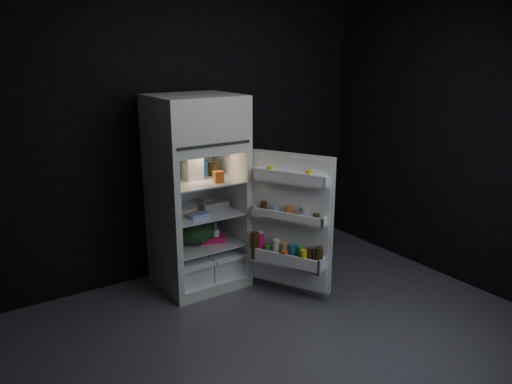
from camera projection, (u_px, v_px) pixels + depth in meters
floor at (291, 341)px, 3.83m from camera, size 4.00×3.40×0.00m
wall_back at (186, 136)px, 4.81m from camera, size 4.00×0.00×2.70m
wall_right at (469, 142)px, 4.52m from camera, size 0.00×3.40×2.70m
refrigerator at (196, 186)px, 4.56m from camera, size 0.76×0.71×1.78m
fridge_door at (290, 225)px, 4.36m from camera, size 0.50×0.73×1.22m
milk_jug at (193, 167)px, 4.46m from camera, size 0.16×0.16×0.24m
mayo_jar at (203, 168)px, 4.63m from camera, size 0.14×0.14×0.14m
jam_jar at (213, 169)px, 4.63m from camera, size 0.10×0.10×0.13m
amber_bottle at (168, 169)px, 4.44m from camera, size 0.10×0.10×0.22m
small_carton at (218, 177)px, 4.39m from camera, size 0.09×0.07×0.10m
egg_carton at (215, 206)px, 4.63m from camera, size 0.27×0.10×0.07m
pie at (180, 210)px, 4.55m from camera, size 0.42×0.42×0.04m
flat_package at (200, 216)px, 4.40m from camera, size 0.19×0.10×0.04m
wrapped_pkg at (208, 201)px, 4.81m from camera, size 0.12×0.11×0.05m
produce_bag at (196, 233)px, 4.61m from camera, size 0.38×0.32×0.20m
yogurt_tray at (212, 239)px, 4.65m from camera, size 0.26×0.19×0.05m
small_can_red at (203, 230)px, 4.84m from camera, size 0.09×0.09×0.09m
small_can_silver at (214, 226)px, 4.94m from camera, size 0.08×0.08×0.09m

